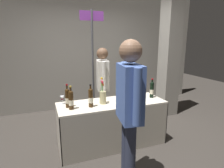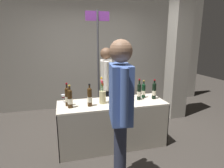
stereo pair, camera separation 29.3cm
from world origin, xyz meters
name	(u,v)px [view 2 (the right image)]	position (x,y,z in m)	size (l,w,h in m)	color
ground_plane	(112,144)	(0.00, 0.00, 0.00)	(12.00, 12.00, 0.00)	#38332D
back_partition	(91,48)	(0.00, 2.05, 1.51)	(6.36, 0.12, 3.01)	#9E998E
concrete_pillar	(179,41)	(1.71, 0.84, 1.68)	(0.37, 0.37, 3.37)	gray
tasting_table	(112,116)	(0.00, 0.00, 0.50)	(1.71, 0.62, 0.74)	beige
featured_wine_bottle	(67,96)	(-0.69, 0.02, 0.89)	(0.07, 0.07, 0.35)	#38230F
display_bottle_0	(70,98)	(-0.66, -0.08, 0.88)	(0.07, 0.07, 0.34)	#38230F
display_bottle_1	(90,97)	(-0.37, -0.09, 0.88)	(0.07, 0.07, 0.34)	#38230F
display_bottle_2	(118,96)	(0.05, -0.18, 0.89)	(0.08, 0.08, 0.35)	#38230F
display_bottle_3	(129,89)	(0.33, 0.15, 0.89)	(0.07, 0.07, 0.36)	#192333
display_bottle_4	(118,94)	(0.10, -0.02, 0.86)	(0.07, 0.07, 0.31)	black
display_bottle_5	(139,91)	(0.47, 0.02, 0.88)	(0.07, 0.07, 0.35)	black
display_bottle_6	(154,90)	(0.73, 0.00, 0.88)	(0.07, 0.07, 0.33)	black
display_bottle_7	(144,90)	(0.59, 0.10, 0.86)	(0.07, 0.07, 0.31)	black
wine_glass_near_vendor	(63,97)	(-0.75, 0.20, 0.83)	(0.07, 0.07, 0.13)	silver
flower_vase	(102,96)	(-0.16, -0.01, 0.86)	(0.10, 0.10, 0.42)	tan
vendor_presenter	(106,81)	(0.06, 0.67, 0.93)	(0.29, 0.55, 1.57)	#2D3347
taster_foreground_right	(120,105)	(-0.16, -0.95, 1.03)	(0.27, 0.55, 1.72)	#2D3347
booth_signpost	(98,55)	(0.00, 1.12, 1.40)	(0.49, 0.04, 2.30)	#47474C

